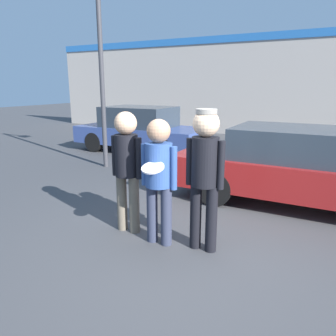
# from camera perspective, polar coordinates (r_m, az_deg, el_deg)

# --- Properties ---
(ground_plane) EXTENTS (56.00, 56.00, 0.00)m
(ground_plane) POSITION_cam_1_polar(r_m,az_deg,el_deg) (4.66, 2.91, -12.88)
(ground_plane) COLOR #3F3F42
(storefront_building) EXTENTS (24.00, 0.22, 4.16)m
(storefront_building) POSITION_cam_1_polar(r_m,az_deg,el_deg) (14.28, 21.53, 13.24)
(storefront_building) COLOR #B2A89E
(storefront_building) RESTS_ON ground
(person_left) EXTENTS (0.50, 0.33, 1.77)m
(person_left) POSITION_cam_1_polar(r_m,az_deg,el_deg) (4.71, -7.21, 1.10)
(person_left) COLOR #665B4C
(person_left) RESTS_ON ground
(person_middle_with_frisbee) EXTENTS (0.53, 0.58, 1.71)m
(person_middle_with_frisbee) POSITION_cam_1_polar(r_m,az_deg,el_deg) (4.30, -1.62, -0.57)
(person_middle_with_frisbee) COLOR #2D3347
(person_middle_with_frisbee) RESTS_ON ground
(person_right) EXTENTS (0.51, 0.34, 1.85)m
(person_right) POSITION_cam_1_polar(r_m,az_deg,el_deg) (4.13, 6.44, 0.23)
(person_right) COLOR black
(person_right) RESTS_ON ground
(parked_car_near) EXTENTS (4.77, 1.84, 1.39)m
(parked_car_near) POSITION_cam_1_polar(r_m,az_deg,el_deg) (6.35, 23.23, 0.18)
(parked_car_near) COLOR maroon
(parked_car_near) RESTS_ON ground
(parked_car_far) EXTENTS (4.23, 1.87, 1.45)m
(parked_car_far) POSITION_cam_1_polar(r_m,az_deg,el_deg) (10.84, -4.75, 6.75)
(parked_car_far) COLOR #334784
(parked_car_far) RESTS_ON ground
(street_lamp) EXTENTS (1.43, 0.35, 5.02)m
(street_lamp) POSITION_cam_1_polar(r_m,az_deg,el_deg) (8.60, -10.18, 20.90)
(street_lamp) COLOR #38383D
(street_lamp) RESTS_ON ground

